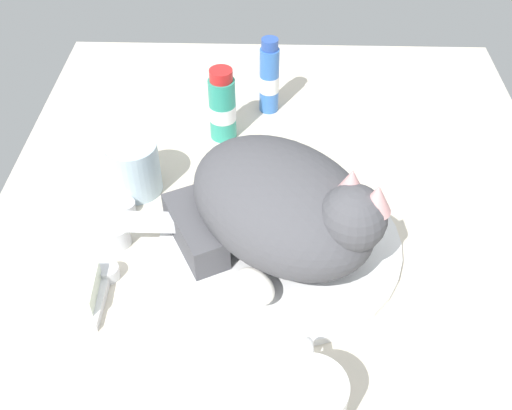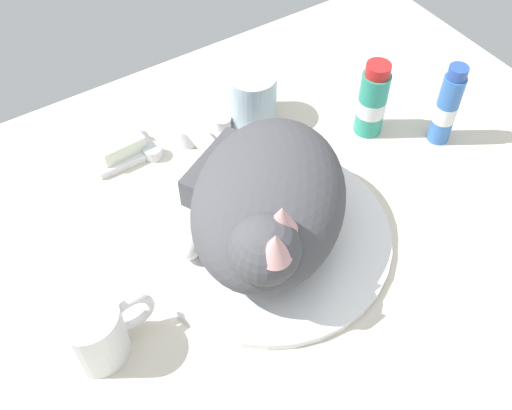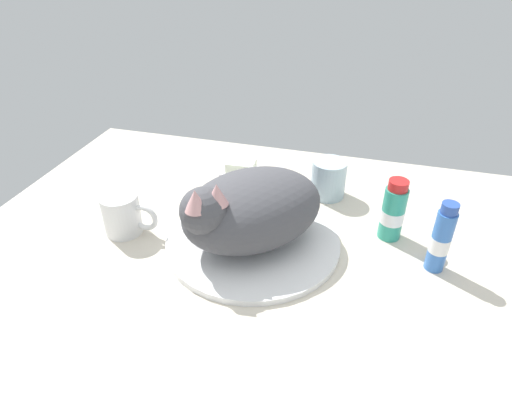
{
  "view_description": "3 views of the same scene",
  "coord_description": "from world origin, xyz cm",
  "px_view_note": "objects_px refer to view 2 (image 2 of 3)",
  "views": [
    {
      "loc": [
        -54.81,
        1.63,
        59.75
      ],
      "look_at": [
        2.17,
        3.24,
        5.49
      ],
      "focal_mm": 42.06,
      "sensor_mm": 36.0,
      "label": 1
    },
    {
      "loc": [
        -27.21,
        -39.31,
        64.53
      ],
      "look_at": [
        -1.4,
        0.81,
        6.98
      ],
      "focal_mm": 42.39,
      "sensor_mm": 36.0,
      "label": 2
    },
    {
      "loc": [
        18.03,
        -62.86,
        51.21
      ],
      "look_at": [
        -0.23,
        2.97,
        6.75
      ],
      "focal_mm": 30.9,
      "sensor_mm": 36.0,
      "label": 3
    }
  ],
  "objects_px": {
    "cat": "(266,204)",
    "toothpaste_bottle": "(372,101)",
    "faucet": "(192,136)",
    "coffee_mug": "(96,332)",
    "rinse_cup": "(252,97)",
    "mouthwash_bottle": "(447,107)",
    "soap_bar": "(119,143)"
  },
  "relations": [
    {
      "from": "rinse_cup",
      "to": "toothpaste_bottle",
      "type": "height_order",
      "value": "toothpaste_bottle"
    },
    {
      "from": "faucet",
      "to": "cat",
      "type": "xyz_separation_m",
      "value": [
        -0.01,
        -0.21,
        0.06
      ]
    },
    {
      "from": "faucet",
      "to": "toothpaste_bottle",
      "type": "height_order",
      "value": "toothpaste_bottle"
    },
    {
      "from": "coffee_mug",
      "to": "mouthwash_bottle",
      "type": "distance_m",
      "value": 0.57
    },
    {
      "from": "rinse_cup",
      "to": "soap_bar",
      "type": "xyz_separation_m",
      "value": [
        -0.21,
        0.04,
        -0.02
      ]
    },
    {
      "from": "soap_bar",
      "to": "faucet",
      "type": "bearing_deg",
      "value": -23.29
    },
    {
      "from": "cat",
      "to": "coffee_mug",
      "type": "height_order",
      "value": "cat"
    },
    {
      "from": "faucet",
      "to": "coffee_mug",
      "type": "xyz_separation_m",
      "value": [
        -0.25,
        -0.23,
        0.02
      ]
    },
    {
      "from": "soap_bar",
      "to": "coffee_mug",
      "type": "bearing_deg",
      "value": -118.5
    },
    {
      "from": "soap_bar",
      "to": "toothpaste_bottle",
      "type": "distance_m",
      "value": 0.38
    },
    {
      "from": "mouthwash_bottle",
      "to": "rinse_cup",
      "type": "bearing_deg",
      "value": 137.88
    },
    {
      "from": "cat",
      "to": "rinse_cup",
      "type": "bearing_deg",
      "value": 61.4
    },
    {
      "from": "rinse_cup",
      "to": "coffee_mug",
      "type": "bearing_deg",
      "value": -146.25
    },
    {
      "from": "rinse_cup",
      "to": "toothpaste_bottle",
      "type": "relative_size",
      "value": 0.67
    },
    {
      "from": "faucet",
      "to": "toothpaste_bottle",
      "type": "xyz_separation_m",
      "value": [
        0.24,
        -0.11,
        0.03
      ]
    },
    {
      "from": "cat",
      "to": "toothpaste_bottle",
      "type": "xyz_separation_m",
      "value": [
        0.25,
        0.1,
        -0.02
      ]
    },
    {
      "from": "coffee_mug",
      "to": "soap_bar",
      "type": "height_order",
      "value": "coffee_mug"
    },
    {
      "from": "coffee_mug",
      "to": "mouthwash_bottle",
      "type": "height_order",
      "value": "mouthwash_bottle"
    },
    {
      "from": "cat",
      "to": "soap_bar",
      "type": "bearing_deg",
      "value": 110.22
    },
    {
      "from": "faucet",
      "to": "toothpaste_bottle",
      "type": "relative_size",
      "value": 1.2
    },
    {
      "from": "coffee_mug",
      "to": "rinse_cup",
      "type": "relative_size",
      "value": 1.35
    },
    {
      "from": "rinse_cup",
      "to": "soap_bar",
      "type": "height_order",
      "value": "rinse_cup"
    },
    {
      "from": "faucet",
      "to": "rinse_cup",
      "type": "height_order",
      "value": "rinse_cup"
    },
    {
      "from": "toothpaste_bottle",
      "to": "mouthwash_bottle",
      "type": "distance_m",
      "value": 0.11
    },
    {
      "from": "cat",
      "to": "mouthwash_bottle",
      "type": "height_order",
      "value": "cat"
    },
    {
      "from": "faucet",
      "to": "coffee_mug",
      "type": "distance_m",
      "value": 0.34
    },
    {
      "from": "coffee_mug",
      "to": "cat",
      "type": "bearing_deg",
      "value": 6.04
    },
    {
      "from": "faucet",
      "to": "cat",
      "type": "distance_m",
      "value": 0.22
    },
    {
      "from": "faucet",
      "to": "soap_bar",
      "type": "height_order",
      "value": "faucet"
    },
    {
      "from": "faucet",
      "to": "soap_bar",
      "type": "xyz_separation_m",
      "value": [
        -0.1,
        0.04,
        0.0
      ]
    },
    {
      "from": "cat",
      "to": "soap_bar",
      "type": "xyz_separation_m",
      "value": [
        -0.09,
        0.25,
        -0.06
      ]
    },
    {
      "from": "coffee_mug",
      "to": "rinse_cup",
      "type": "bearing_deg",
      "value": 33.75
    }
  ]
}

